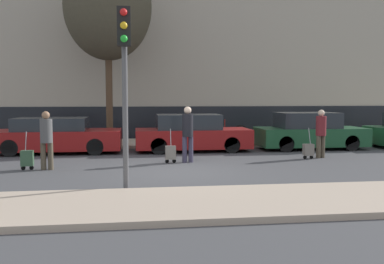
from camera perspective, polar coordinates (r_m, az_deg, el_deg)
ground_plane at (r=11.80m, az=-2.36°, el=-5.35°), size 80.00×80.00×0.00m
sidewalk_near at (r=8.14m, az=0.12°, el=-9.51°), size 28.00×2.50×0.12m
sidewalk_far at (r=18.71m, az=-4.35°, el=-1.45°), size 28.00×3.00×0.12m
building_facade at (r=22.65m, az=-5.00°, el=16.75°), size 28.00×2.76×13.62m
parked_car_0 at (r=16.48m, az=-17.70°, el=-0.53°), size 4.65×1.88×1.30m
parked_car_1 at (r=16.24m, az=-0.06°, el=-0.26°), size 4.32×1.76×1.40m
parked_car_2 at (r=17.56m, az=15.40°, el=-0.00°), size 4.21×1.77×1.45m
pedestrian_left at (r=12.71m, az=-18.84°, el=-0.61°), size 0.35×0.34×1.66m
trolley_left at (r=12.93m, az=-21.14°, el=-3.29°), size 0.34×0.29×1.09m
pedestrian_center at (r=13.39m, az=-0.58°, el=0.18°), size 0.35×0.34×1.76m
trolley_center at (r=13.35m, az=-2.88°, el=-2.77°), size 0.34×0.29×1.07m
pedestrian_right at (r=15.03m, az=16.81°, el=0.16°), size 0.34×0.34×1.63m
trolley_right at (r=14.70m, az=15.26°, el=-2.30°), size 0.34×0.29×1.04m
traffic_light at (r=9.24m, az=-9.00°, el=9.16°), size 0.28×0.47×3.92m
parked_bicycle at (r=18.86m, az=4.94°, el=-0.09°), size 1.77×0.06×0.96m
bare_tree_near_crossing at (r=18.59m, az=-11.16°, el=16.04°), size 3.60×3.60×7.84m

